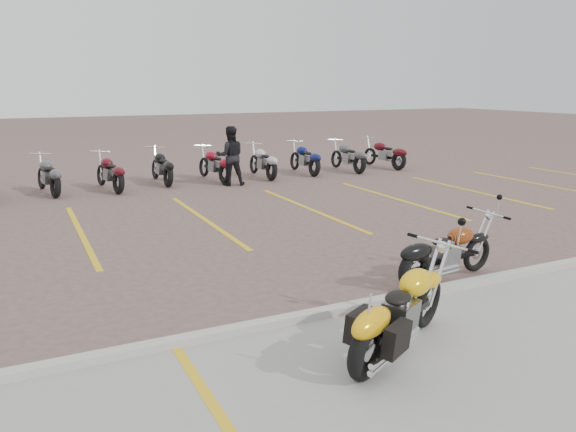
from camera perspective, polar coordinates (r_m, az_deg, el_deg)
name	(u,v)px	position (r m, az deg, el deg)	size (l,w,h in m)	color
ground	(279,271)	(9.39, -0.88, -5.57)	(100.00, 100.00, 0.00)	#745953
concrete_apron	(477,406)	(6.00, 18.69, -17.77)	(60.00, 5.00, 0.01)	#9E9B93
curb	(342,309)	(7.72, 5.52, -9.42)	(60.00, 0.18, 0.12)	#ADAAA3
parking_stripes	(205,220)	(12.99, -8.41, -0.38)	(38.00, 5.50, 0.01)	gold
yellow_cruiser	(396,316)	(6.59, 10.93, -9.90)	(2.06, 1.18, 0.93)	black
flame_cruiser	(444,256)	(9.12, 15.58, -3.89)	(2.04, 0.43, 0.84)	black
person_b	(230,156)	(17.27, -5.89, 6.09)	(0.88, 0.68, 1.80)	black
bg_bike_row	(135,169)	(17.56, -15.23, 4.65)	(18.93, 2.04, 1.10)	black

